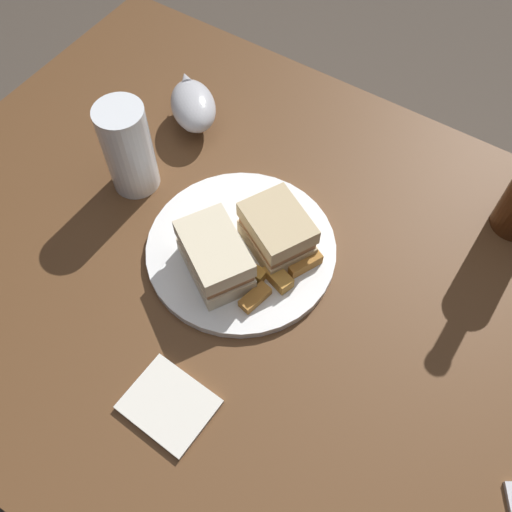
# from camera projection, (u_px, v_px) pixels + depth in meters

# --- Properties ---
(ground_plane) EXTENTS (6.00, 6.00, 0.00)m
(ground_plane) POSITION_uv_depth(u_px,v_px,m) (265.00, 415.00, 1.42)
(ground_plane) COLOR #4C4238
(dining_table) EXTENTS (1.22, 0.87, 0.70)m
(dining_table) POSITION_uv_depth(u_px,v_px,m) (267.00, 366.00, 1.12)
(dining_table) COLOR brown
(dining_table) RESTS_ON ground
(plate) EXTENTS (0.28, 0.28, 0.01)m
(plate) POSITION_uv_depth(u_px,v_px,m) (241.00, 249.00, 0.85)
(plate) COLOR white
(plate) RESTS_ON dining_table
(sandwich_half_left) EXTENTS (0.14, 0.12, 0.07)m
(sandwich_half_left) POSITION_uv_depth(u_px,v_px,m) (215.00, 257.00, 0.79)
(sandwich_half_left) COLOR beige
(sandwich_half_left) RESTS_ON plate
(sandwich_half_right) EXTENTS (0.13, 0.12, 0.07)m
(sandwich_half_right) POSITION_uv_depth(u_px,v_px,m) (277.00, 232.00, 0.81)
(sandwich_half_right) COLOR #CCB284
(sandwich_half_right) RESTS_ON plate
(potato_wedge_front) EXTENTS (0.04, 0.06, 0.02)m
(potato_wedge_front) POSITION_uv_depth(u_px,v_px,m) (304.00, 262.00, 0.82)
(potato_wedge_front) COLOR #AD702D
(potato_wedge_front) RESTS_ON plate
(potato_wedge_middle) EXTENTS (0.05, 0.04, 0.02)m
(potato_wedge_middle) POSITION_uv_depth(u_px,v_px,m) (280.00, 275.00, 0.80)
(potato_wedge_middle) COLOR #B77F33
(potato_wedge_middle) RESTS_ON plate
(potato_wedge_back) EXTENTS (0.03, 0.05, 0.01)m
(potato_wedge_back) POSITION_uv_depth(u_px,v_px,m) (253.00, 296.00, 0.79)
(potato_wedge_back) COLOR #AD702D
(potato_wedge_back) RESTS_ON plate
(potato_wedge_left_edge) EXTENTS (0.04, 0.02, 0.02)m
(potato_wedge_left_edge) POSITION_uv_depth(u_px,v_px,m) (252.00, 271.00, 0.81)
(potato_wedge_left_edge) COLOR gold
(potato_wedge_left_edge) RESTS_ON plate
(pint_glass) EXTENTS (0.08, 0.08, 0.16)m
(pint_glass) POSITION_uv_depth(u_px,v_px,m) (129.00, 154.00, 0.87)
(pint_glass) COLOR white
(pint_glass) RESTS_ON dining_table
(gravy_boat) EXTENTS (0.14, 0.13, 0.07)m
(gravy_boat) POSITION_uv_depth(u_px,v_px,m) (193.00, 105.00, 0.96)
(gravy_boat) COLOR #B7B7BC
(gravy_boat) RESTS_ON dining_table
(napkin) EXTENTS (0.11, 0.10, 0.01)m
(napkin) POSITION_uv_depth(u_px,v_px,m) (169.00, 405.00, 0.73)
(napkin) COLOR silver
(napkin) RESTS_ON dining_table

